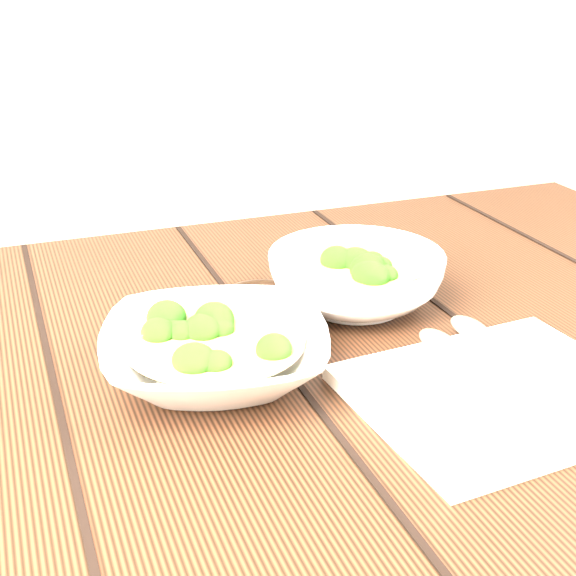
{
  "coord_description": "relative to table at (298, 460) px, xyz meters",
  "views": [
    {
      "loc": [
        -0.24,
        -0.62,
        1.1
      ],
      "look_at": [
        0.01,
        0.04,
        0.8
      ],
      "focal_mm": 50.0,
      "sensor_mm": 36.0,
      "label": 1
    }
  ],
  "objects": [
    {
      "name": "table",
      "position": [
        0.0,
        0.0,
        0.0
      ],
      "size": [
        1.2,
        0.8,
        0.75
      ],
      "color": "#331A0E",
      "rests_on": "ground"
    },
    {
      "name": "trivet",
      "position": [
        -0.0,
        0.09,
        0.13
      ],
      "size": [
        0.12,
        0.12,
        0.02
      ],
      "primitive_type": "torus",
      "rotation": [
        0.0,
        0.0,
        -0.18
      ],
      "color": "black",
      "rests_on": "table"
    },
    {
      "name": "soup_bowl_back",
      "position": [
        0.1,
        0.08,
        0.15
      ],
      "size": [
        0.2,
        0.2,
        0.07
      ],
      "color": "silver",
      "rests_on": "table"
    },
    {
      "name": "soup_bowl_front",
      "position": [
        -0.08,
        -0.02,
        0.15
      ],
      "size": [
        0.24,
        0.24,
        0.06
      ],
      "color": "silver",
      "rests_on": "table"
    },
    {
      "name": "napkin",
      "position": [
        0.13,
        -0.14,
        0.13
      ],
      "size": [
        0.25,
        0.21,
        0.01
      ],
      "primitive_type": "cube",
      "rotation": [
        0.0,
        0.0,
        0.07
      ],
      "color": "beige",
      "rests_on": "table"
    },
    {
      "name": "spoon_left",
      "position": [
        0.12,
        -0.09,
        0.14
      ],
      "size": [
        0.03,
        0.2,
        0.01
      ],
      "color": "#B4B09F",
      "rests_on": "napkin"
    },
    {
      "name": "spoon_right",
      "position": [
        0.16,
        -0.08,
        0.14
      ],
      "size": [
        0.04,
        0.2,
        0.01
      ],
      "color": "#B4B09F",
      "rests_on": "napkin"
    }
  ]
}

